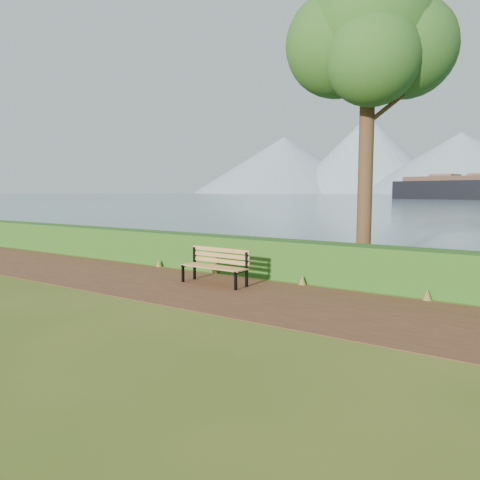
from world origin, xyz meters
The scene contains 5 objects.
ground centered at (0.00, 0.00, 0.00)m, with size 140.00×140.00×0.00m, color #3D5518.
path centered at (0.00, 0.30, 0.01)m, with size 40.00×3.40×0.01m, color #512A1B.
hedge centered at (0.00, 2.60, 0.50)m, with size 32.00×0.85×1.00m, color #124113.
bench centered at (-0.18, 0.93, 0.51)m, with size 1.79×0.58×0.89m.
tree centered at (2.23, 4.47, 6.39)m, with size 4.37×3.58×8.60m.
Camera 1 is at (6.68, -8.07, 2.28)m, focal length 35.00 mm.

